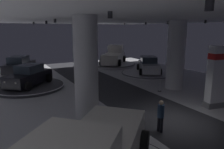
# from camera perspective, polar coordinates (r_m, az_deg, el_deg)

# --- Properties ---
(ground) EXTENTS (24.00, 44.00, 0.06)m
(ground) POSITION_cam_1_polar(r_m,az_deg,el_deg) (12.33, 16.14, -11.72)
(ground) COLOR #B2B2B7
(ceiling_with_spotlights) EXTENTS (24.00, 44.00, 0.39)m
(ceiling_with_spotlights) POSITION_cam_1_polar(r_m,az_deg,el_deg) (11.33, 17.87, 15.05)
(ceiling_with_spotlights) COLOR silver
(column_left) EXTENTS (1.17, 1.17, 5.50)m
(column_left) POSITION_cam_1_polar(r_m,az_deg,el_deg) (10.43, -6.91, 0.35)
(column_left) COLOR #ADADB2
(column_left) RESTS_ON ground
(column_right) EXTENTS (1.41, 1.41, 5.50)m
(column_right) POSITION_cam_1_polar(r_m,az_deg,el_deg) (18.04, 16.73, 4.96)
(column_right) COLOR silver
(column_right) RESTS_ON ground
(brand_sign_pylon) EXTENTS (1.37, 0.88, 3.88)m
(brand_sign_pylon) POSITION_cam_1_polar(r_m,az_deg,el_deg) (14.60, 26.22, -0.38)
(brand_sign_pylon) COLOR slate
(brand_sign_pylon) RESTS_ON ground
(display_platform_far_left) EXTENTS (5.68, 5.68, 0.26)m
(display_platform_far_left) POSITION_cam_1_polar(r_m,az_deg,el_deg) (19.07, -21.23, -2.96)
(display_platform_far_left) COLOR #333338
(display_platform_far_left) RESTS_ON ground
(display_car_far_left) EXTENTS (4.26, 4.22, 1.71)m
(display_car_far_left) POSITION_cam_1_polar(r_m,az_deg,el_deg) (18.89, -21.38, -0.37)
(display_car_far_left) COLOR black
(display_car_far_left) RESTS_ON display_platform_far_left
(display_platform_deep_right) EXTENTS (5.68, 5.68, 0.32)m
(display_platform_deep_right) POSITION_cam_1_polar(r_m,az_deg,el_deg) (28.19, 0.37, 2.69)
(display_platform_deep_right) COLOR #B7B7BC
(display_platform_deep_right) RESTS_ON ground
(pickup_truck_deep_right) EXTENTS (5.06, 5.38, 2.30)m
(pickup_truck_deep_right) POSITION_cam_1_polar(r_m,az_deg,el_deg) (28.35, 0.50, 4.94)
(pickup_truck_deep_right) COLOR silver
(pickup_truck_deep_right) RESTS_ON display_platform_deep_right
(display_platform_far_right) EXTENTS (5.76, 5.76, 0.23)m
(display_platform_far_right) POSITION_cam_1_polar(r_m,az_deg,el_deg) (23.30, 9.70, 0.34)
(display_platform_far_right) COLOR #B7B7BC
(display_platform_far_right) RESTS_ON ground
(display_car_far_right) EXTENTS (3.70, 4.53, 1.71)m
(display_car_far_right) POSITION_cam_1_polar(r_m,az_deg,el_deg) (23.16, 9.77, 2.44)
(display_car_far_right) COLOR silver
(display_car_far_right) RESTS_ON display_platform_far_right
(display_platform_deep_left) EXTENTS (5.55, 5.55, 0.38)m
(display_platform_deep_left) POSITION_cam_1_polar(r_m,az_deg,el_deg) (24.12, -23.34, 0.09)
(display_platform_deep_left) COLOR #B7B7BC
(display_platform_deep_left) RESTS_ON ground
(display_car_deep_left) EXTENTS (3.69, 4.54, 1.71)m
(display_car_deep_left) POSITION_cam_1_polar(r_m,az_deg,el_deg) (23.93, -23.56, 2.26)
(display_car_deep_left) COLOR black
(display_car_deep_left) RESTS_ON display_platform_deep_left
(visitor_walking_near) EXTENTS (0.32, 0.32, 1.59)m
(visitor_walking_near) POSITION_cam_1_polar(r_m,az_deg,el_deg) (10.52, 12.90, -10.30)
(visitor_walking_near) COLOR black
(visitor_walking_near) RESTS_ON ground
(stanchion_a) EXTENTS (0.28, 0.28, 1.01)m
(stanchion_a) POSITION_cam_1_polar(r_m,az_deg,el_deg) (17.16, 12.66, -3.28)
(stanchion_a) COLOR #333338
(stanchion_a) RESTS_ON ground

